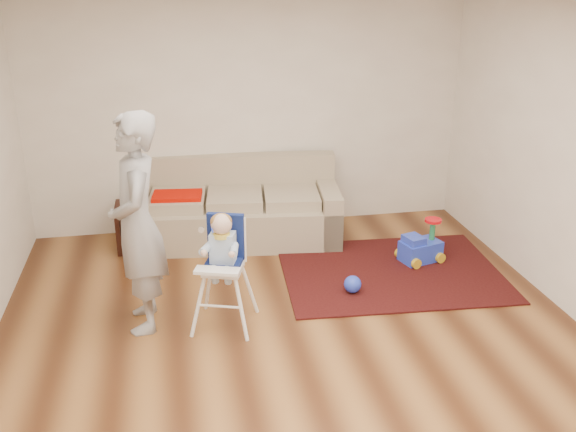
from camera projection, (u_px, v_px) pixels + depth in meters
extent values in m
plane|color=#472512|center=(297.00, 346.00, 5.29)|extent=(5.50, 5.50, 0.00)
cube|color=silver|center=(249.00, 114.00, 7.31)|extent=(5.00, 0.04, 2.70)
cube|color=white|center=(299.00, 2.00, 4.31)|extent=(5.00, 5.50, 0.04)
cube|color=#C00D00|center=(177.00, 196.00, 6.98)|extent=(0.56, 0.40, 0.04)
cube|color=black|center=(391.00, 272.00, 6.55)|extent=(2.29, 1.78, 0.02)
sphere|color=blue|center=(353.00, 284.00, 6.10)|extent=(0.17, 0.17, 0.17)
cylinder|color=blue|center=(216.00, 231.00, 5.19)|extent=(0.05, 0.12, 0.01)
imported|color=gray|center=(137.00, 224.00, 5.29)|extent=(0.48, 0.71, 1.88)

